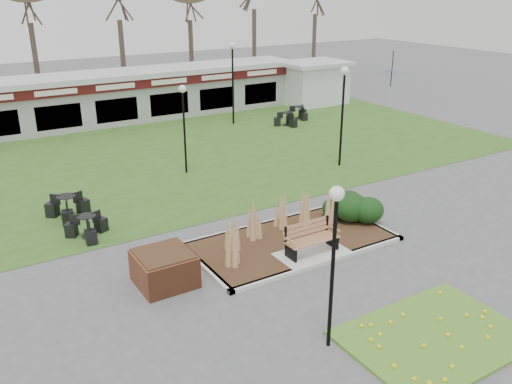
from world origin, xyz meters
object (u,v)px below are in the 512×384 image
brick_planter (164,268)px  bistro_set_d (299,115)px  bistro_set_b (88,230)px  lamp_post_near_right (335,233)px  bistro_set_c (287,121)px  bistro_set_a (68,210)px  lamp_post_mid_right (233,65)px  park_bench (310,238)px  patio_umbrella (391,85)px  lamp_post_mid_left (183,110)px  lamp_post_far_right (343,95)px  service_hut (314,82)px  food_pavilion (108,97)px

brick_planter → bistro_set_d: (14.42, 13.79, -0.21)m
brick_planter → bistro_set_b: brick_planter is taller
lamp_post_near_right → bistro_set_d: bearing=56.1°
brick_planter → lamp_post_near_right: size_ratio=0.39×
brick_planter → bistro_set_c: bearing=44.9°
bistro_set_a → lamp_post_mid_right: bearing=37.3°
park_bench → lamp_post_mid_right: lamp_post_mid_right is taller
lamp_post_mid_right → patio_umbrella: 10.42m
lamp_post_near_right → lamp_post_mid_right: bearing=66.7°
lamp_post_near_right → bistro_set_b: 9.42m
bistro_set_d → bistro_set_b: bearing=-147.6°
lamp_post_mid_left → lamp_post_mid_right: lamp_post_mid_right is taller
lamp_post_near_right → bistro_set_d: (12.30, 18.29, -2.57)m
lamp_post_mid_right → lamp_post_far_right: (0.32, -9.25, -0.17)m
lamp_post_far_right → park_bench: bearing=-135.4°
park_bench → patio_umbrella: bearing=39.2°
patio_umbrella → lamp_post_far_right: bearing=-144.8°
service_hut → bistro_set_c: service_hut is taller
park_bench → food_pavilion: 19.73m
lamp_post_mid_left → lamp_post_far_right: bearing=-23.1°
lamp_post_mid_right → service_hut: bearing=16.7°
park_bench → bistro_set_c: bearing=58.1°
lamp_post_mid_left → patio_umbrella: size_ratio=1.40×
brick_planter → service_hut: service_hut is taller
brick_planter → bistro_set_a: bearing=101.4°
service_hut → lamp_post_mid_right: 8.07m
bistro_set_c → patio_umbrella: bearing=-3.6°
lamp_post_near_right → bistro_set_c: size_ratio=2.73×
park_bench → lamp_post_near_right: 4.93m
lamp_post_far_right → bistro_set_d: size_ratio=3.14×
lamp_post_mid_right → lamp_post_far_right: size_ratio=1.05×
lamp_post_mid_right → bistro_set_c: lamp_post_mid_right is taller
brick_planter → lamp_post_far_right: bearing=27.1°
bistro_set_a → patio_umbrella: 22.56m
brick_planter → lamp_post_near_right: (2.13, -4.50, 2.36)m
bistro_set_d → lamp_post_far_right: bearing=-114.0°
food_pavilion → lamp_post_near_right: bearing=-95.5°
brick_planter → lamp_post_near_right: lamp_post_near_right is taller
lamp_post_mid_right → brick_planter: bearing=-125.2°
patio_umbrella → lamp_post_mid_left: bearing=-165.6°
park_bench → bistro_set_d: size_ratio=1.20×
lamp_post_mid_left → lamp_post_mid_right: 8.91m
park_bench → bistro_set_a: 8.71m
lamp_post_near_right → lamp_post_far_right: 13.19m
lamp_post_near_right → lamp_post_mid_left: lamp_post_near_right is taller
bistro_set_d → lamp_post_near_right: bearing=-123.9°
brick_planter → lamp_post_far_right: size_ratio=0.34×
lamp_post_mid_right → food_pavilion: bearing=144.9°
food_pavilion → bistro_set_c: (8.44, -6.17, -1.20)m
lamp_post_near_right → patio_umbrella: (18.27, 16.82, -1.11)m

